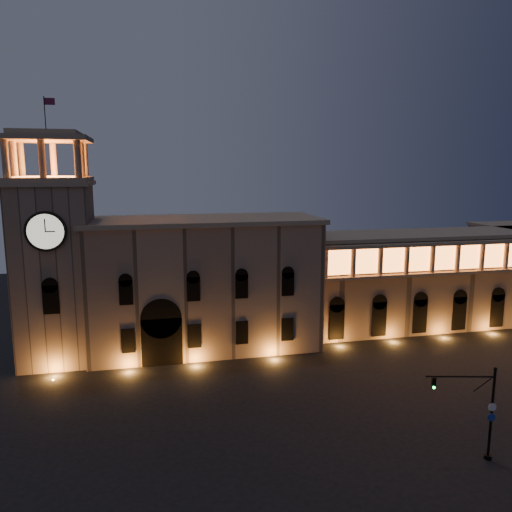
# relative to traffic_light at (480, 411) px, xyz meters

# --- Properties ---
(ground) EXTENTS (160.00, 160.00, 0.00)m
(ground) POSITION_rel_traffic_light_xyz_m (-16.83, 10.31, -4.27)
(ground) COLOR black
(ground) RESTS_ON ground
(government_building) EXTENTS (30.80, 12.80, 17.60)m
(government_building) POSITION_rel_traffic_light_xyz_m (-18.91, 32.24, 4.50)
(government_building) COLOR #8A6F5A
(government_building) RESTS_ON ground
(clock_tower) EXTENTS (9.80, 9.80, 32.40)m
(clock_tower) POSITION_rel_traffic_light_xyz_m (-37.33, 31.29, 8.23)
(clock_tower) COLOR #8A6F5A
(clock_tower) RESTS_ON ground
(colonnade_wing) EXTENTS (40.60, 11.50, 14.50)m
(colonnade_wing) POSITION_rel_traffic_light_xyz_m (15.17, 34.23, 3.07)
(colonnade_wing) COLOR #856A55
(colonnade_wing) RESTS_ON ground
(traffic_light) EXTENTS (5.79, 1.67, 8.12)m
(traffic_light) POSITION_rel_traffic_light_xyz_m (0.00, 0.00, 0.00)
(traffic_light) COLOR black
(traffic_light) RESTS_ON ground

